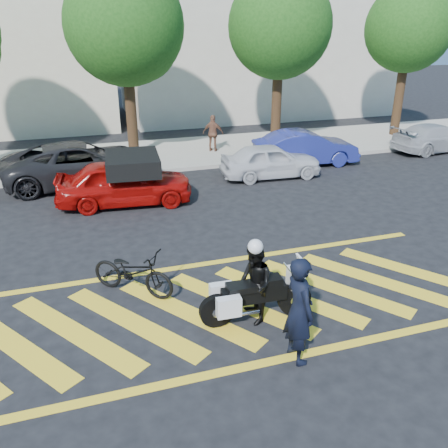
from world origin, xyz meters
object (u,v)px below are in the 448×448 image
object	(u,v)px
red_convertible	(124,182)
parked_far_right	(435,138)
parked_right	(305,148)
police_motorcycle	(255,296)
officer_bike	(299,310)
bicycle	(133,272)
officer_moto	(254,284)
parked_mid_right	(271,161)
parked_mid_left	(81,163)

from	to	relation	value
red_convertible	parked_far_right	size ratio (longest dim) A/B	1.02
parked_right	police_motorcycle	bearing A→B (deg)	153.71
officer_bike	parked_right	distance (m)	12.22
bicycle	red_convertible	xyz separation A→B (m)	(0.50, 5.52, 0.21)
police_motorcycle	parked_far_right	distance (m)	15.78
officer_moto	red_convertible	distance (m)	7.44
bicycle	officer_moto	xyz separation A→B (m)	(2.10, -1.75, 0.30)
red_convertible	parked_mid_right	bearing A→B (deg)	-73.00
parked_right	red_convertible	bearing A→B (deg)	112.36
police_motorcycle	parked_mid_left	xyz separation A→B (m)	(-2.84, 9.83, 0.20)
officer_bike	police_motorcycle	bearing A→B (deg)	8.51
officer_bike	bicycle	world-z (taller)	officer_bike
officer_moto	parked_mid_left	bearing A→B (deg)	-161.80
police_motorcycle	red_convertible	size ratio (longest dim) A/B	0.54
police_motorcycle	parked_mid_left	bearing A→B (deg)	108.28
officer_moto	parked_right	size ratio (longest dim) A/B	0.39
parked_mid_right	parked_right	size ratio (longest dim) A/B	0.89
red_convertible	parked_right	bearing A→B (deg)	-67.96
bicycle	red_convertible	bearing A→B (deg)	34.62
red_convertible	parked_far_right	world-z (taller)	red_convertible
police_motorcycle	parked_right	world-z (taller)	parked_right
police_motorcycle	bicycle	bearing A→B (deg)	142.69
parked_far_right	parked_mid_left	bearing A→B (deg)	83.62
red_convertible	parked_mid_left	bearing A→B (deg)	30.59
police_motorcycle	parked_mid_right	size ratio (longest dim) A/B	0.61
parked_mid_left	bicycle	bearing A→B (deg)	-179.80
bicycle	parked_mid_right	size ratio (longest dim) A/B	0.52
red_convertible	parked_mid_left	size ratio (longest dim) A/B	0.79
parked_mid_left	parked_far_right	distance (m)	15.25
officer_moto	parked_mid_left	world-z (taller)	officer_moto
officer_moto	bicycle	bearing A→B (deg)	-127.53
bicycle	police_motorcycle	world-z (taller)	bicycle
parked_far_right	officer_moto	bearing A→B (deg)	122.06
bicycle	red_convertible	distance (m)	5.55
red_convertible	bicycle	bearing A→B (deg)	179.83
parked_mid_right	parked_right	distance (m)	2.29
police_motorcycle	red_convertible	xyz separation A→B (m)	(-1.62, 7.26, 0.18)
bicycle	parked_right	world-z (taller)	parked_right
bicycle	parked_far_right	size ratio (longest dim) A/B	0.47
officer_bike	parked_mid_right	xyz separation A→B (m)	(3.62, 9.73, -0.35)
officer_bike	red_convertible	world-z (taller)	officer_bike
parked_mid_left	parked_right	xyz separation A→B (m)	(8.74, -0.27, -0.06)
officer_moto	parked_far_right	xyz separation A→B (m)	(12.43, 9.75, -0.21)
parked_mid_right	red_convertible	bearing A→B (deg)	104.97
bicycle	police_motorcycle	distance (m)	2.74
red_convertible	officer_bike	bearing A→B (deg)	-162.44
parked_mid_right	police_motorcycle	bearing A→B (deg)	158.18
bicycle	officer_bike	bearing A→B (deg)	-101.85
officer_moto	parked_right	world-z (taller)	officer_moto
officer_bike	bicycle	bearing A→B (deg)	34.43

